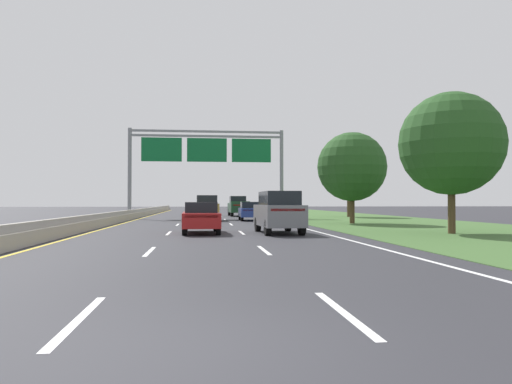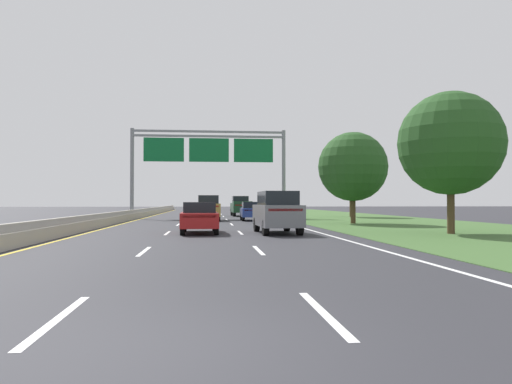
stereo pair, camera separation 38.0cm
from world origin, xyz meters
name	(u,v)px [view 2 (the right image)]	position (x,y,z in m)	size (l,w,h in m)	color
ground_plane	(205,221)	(0.00, 35.00, 0.00)	(220.00, 220.00, 0.00)	#2B2B30
lane_striping	(205,221)	(0.00, 34.54, 0.00)	(11.96, 106.00, 0.01)	white
grass_verge_right	(369,220)	(13.95, 35.00, 0.01)	(14.00, 110.00, 0.02)	#3D602D
median_barrier_concrete	(124,217)	(-6.60, 35.00, 0.35)	(0.60, 110.00, 0.85)	#A8A399
overhead_sign_gantry	(209,154)	(0.30, 41.82, 6.18)	(15.06, 0.42, 8.64)	gray
pickup_truck_darkgreen	(241,206)	(3.81, 47.87, 1.07)	(2.10, 5.43, 2.20)	#193D23
car_red_centre_lane_sedan	(200,217)	(-0.23, 19.29, 0.82)	(1.89, 4.43, 1.57)	maroon
car_blue_right_lane_sedan	(252,211)	(3.89, 35.27, 0.82)	(1.90, 4.43, 1.57)	navy
car_grey_right_lane_suv	(277,212)	(3.66, 18.77, 1.10)	(2.04, 4.75, 2.11)	slate
car_gold_centre_lane_suv	(208,207)	(0.21, 35.47, 1.10)	(2.01, 4.74, 2.11)	#A38438
roadside_tree_near	(450,143)	(12.11, 17.39, 4.47)	(5.11, 5.11, 7.03)	#4C3823
roadside_tree_mid	(353,167)	(10.63, 28.70, 4.12)	(5.00, 5.00, 6.63)	#4C3823
roadside_tree_far	(351,172)	(14.87, 43.14, 4.63)	(4.39, 4.39, 6.83)	#4C3823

